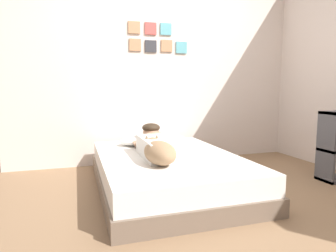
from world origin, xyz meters
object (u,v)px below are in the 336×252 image
bed (167,171)px  coffee_cup (177,145)px  pillow (142,140)px  dog (159,152)px  person_lying (160,143)px  cell_phone (189,157)px

bed → coffee_cup: coffee_cup is taller
bed → pillow: (-0.13, 0.57, 0.22)m
pillow → dog: size_ratio=0.90×
pillow → dog: 0.87m
person_lying → cell_phone: 0.35m
pillow → person_lying: size_ratio=0.57×
dog → coffee_cup: dog is taller
dog → bed: bearing=60.2°
bed → cell_phone: size_ratio=13.89×
person_lying → coffee_cup: 0.34m
person_lying → coffee_cup: size_ratio=7.36×
bed → person_lying: person_lying is taller
bed → cell_phone: cell_phone is taller
pillow → person_lying: person_lying is taller
bed → cell_phone: 0.30m
dog → coffee_cup: size_ratio=4.60×
bed → pillow: bearing=103.1°
pillow → dog: bearing=-92.4°
person_lying → pillow: bearing=99.1°
pillow → cell_phone: bearing=-68.4°
bed → person_lying: size_ratio=2.11×
bed → dog: dog is taller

